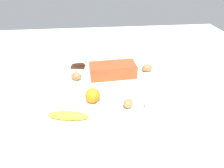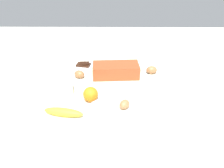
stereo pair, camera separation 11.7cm
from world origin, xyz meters
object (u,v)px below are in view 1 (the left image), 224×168
butter_block (65,91)px  chocolate_plate (78,67)px  orange_fruit (93,96)px  loaf_pan (113,70)px  egg_near_butter (76,76)px  egg_beside_bowl (147,68)px  egg_loose (128,103)px  flour_bowl (161,105)px  sugar_bowl (108,109)px  banana (68,116)px

butter_block → chocolate_plate: size_ratio=0.69×
orange_fruit → loaf_pan: bearing=63.6°
butter_block → egg_near_butter: size_ratio=1.40×
egg_beside_bowl → egg_loose: bearing=-117.2°
butter_block → egg_loose: 0.34m
loaf_pan → flour_bowl: 0.41m
egg_near_butter → egg_loose: size_ratio=1.11×
chocolate_plate → egg_near_butter: bearing=-92.8°
egg_near_butter → chocolate_plate: 0.15m
sugar_bowl → egg_near_butter: 0.39m
orange_fruit → chocolate_plate: (-0.09, 0.38, -0.03)m
butter_block → orange_fruit: bearing=-25.3°
banana → chocolate_plate: banana is taller
sugar_bowl → egg_loose: bearing=25.8°
egg_loose → chocolate_plate: (-0.26, 0.45, -0.01)m
sugar_bowl → egg_beside_bowl: 0.50m
sugar_bowl → chocolate_plate: bearing=107.2°
flour_bowl → orange_fruit: 0.34m
banana → chocolate_plate: bearing=86.6°
loaf_pan → egg_loose: loaf_pan is taller
flour_bowl → egg_near_butter: flour_bowl is taller
loaf_pan → egg_loose: bearing=-86.2°
loaf_pan → chocolate_plate: (-0.22, 0.12, -0.03)m
egg_near_butter → egg_beside_bowl: egg_beside_bowl is taller
flour_bowl → banana: size_ratio=0.77×
orange_fruit → egg_loose: (0.17, -0.06, -0.02)m
loaf_pan → egg_near_butter: size_ratio=4.46×
orange_fruit → butter_block: orange_fruit is taller
loaf_pan → sugar_bowl: size_ratio=2.20×
egg_beside_bowl → chocolate_plate: (-0.44, 0.09, -0.01)m
flour_bowl → egg_beside_bowl: flour_bowl is taller
sugar_bowl → chocolate_plate: sugar_bowl is taller
butter_block → banana: bearing=-80.6°
banana → sugar_bowl: bearing=3.2°
banana → egg_near_butter: (0.02, 0.36, 0.00)m
sugar_bowl → orange_fruit: (-0.07, 0.11, 0.01)m
orange_fruit → chocolate_plate: orange_fruit is taller
sugar_bowl → orange_fruit: orange_fruit is taller
butter_block → egg_beside_bowl: 0.55m
flour_bowl → chocolate_plate: size_ratio=1.13×
loaf_pan → butter_block: bearing=-148.7°
flour_bowl → chocolate_plate: 0.64m
banana → egg_loose: (0.29, 0.06, 0.00)m
egg_beside_bowl → sugar_bowl: bearing=-125.1°
butter_block → egg_near_butter: 0.18m
flour_bowl → sugar_bowl: 0.25m
egg_beside_bowl → flour_bowl: bearing=-94.8°
egg_near_butter → egg_beside_bowl: size_ratio=0.95×
orange_fruit → butter_block: bearing=154.7°
sugar_bowl → egg_near_butter: (-0.16, 0.35, -0.01)m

